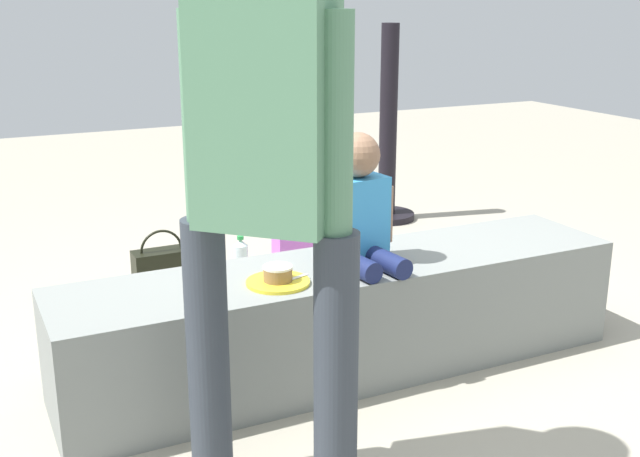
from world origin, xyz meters
name	(u,v)px	position (x,y,z in m)	size (l,w,h in m)	color
ground_plane	(346,369)	(0.00, 0.00, 0.00)	(12.00, 12.00, 0.00)	#9E9786
concrete_ledge	(347,317)	(0.00, 0.00, 0.21)	(2.16, 0.47, 0.43)	gray
child_seated	(360,208)	(0.04, -0.02, 0.64)	(0.28, 0.32, 0.48)	#18214D
adult_standing	(266,147)	(-0.56, -0.61, 1.01)	(0.39, 0.39, 1.67)	#30363F
cake_plate	(278,278)	(-0.31, -0.08, 0.45)	(0.22, 0.22, 0.07)	yellow
gift_bag	(294,235)	(0.34, 1.24, 0.15)	(0.22, 0.12, 0.34)	#B259BF
railing_post	(388,147)	(1.21, 1.77, 0.47)	(0.36, 0.36, 1.22)	black
water_bottle_near_gift	(241,259)	(-0.01, 1.13, 0.10)	(0.07, 0.07, 0.22)	silver
cake_box_white	(423,253)	(0.95, 0.94, 0.05)	(0.33, 0.27, 0.11)	white
handbag_black_leather	(163,272)	(-0.43, 1.06, 0.12)	(0.27, 0.12, 0.33)	black
handbag_brown_canvas	(337,289)	(0.19, 0.46, 0.13)	(0.33, 0.10, 0.37)	brown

